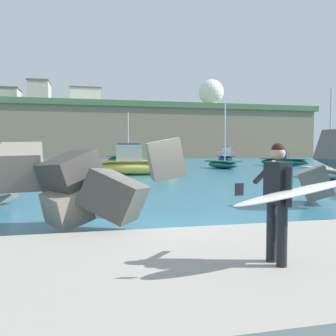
# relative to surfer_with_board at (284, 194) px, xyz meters

# --- Properties ---
(ground_plane) EXTENTS (400.00, 400.00, 0.00)m
(ground_plane) POSITION_rel_surfer_with_board_xyz_m (-1.08, 4.57, -1.28)
(ground_plane) COLOR #2D6B84
(walkway_path) EXTENTS (48.00, 4.40, 0.24)m
(walkway_path) POSITION_rel_surfer_with_board_xyz_m (-1.08, 0.57, -1.16)
(walkway_path) COLOR #9E998E
(walkway_path) RESTS_ON ground
(breakwater_jetty) EXTENTS (31.61, 6.70, 2.58)m
(breakwater_jetty) POSITION_rel_surfer_with_board_xyz_m (-2.31, 6.05, -0.22)
(breakwater_jetty) COLOR #3D3A38
(breakwater_jetty) RESTS_ON ground
(surfer_with_board) EXTENTS (2.12, 1.28, 1.78)m
(surfer_with_board) POSITION_rel_surfer_with_board_xyz_m (0.00, 0.00, 0.00)
(surfer_with_board) COLOR black
(surfer_with_board) RESTS_ON walkway_path
(boat_near_left) EXTENTS (3.00, 5.86, 2.34)m
(boat_near_left) POSITION_rel_surfer_with_board_xyz_m (18.03, 46.83, -0.56)
(boat_near_left) COLOR navy
(boat_near_left) RESTS_ON ground
(boat_near_centre) EXTENTS (6.37, 2.47, 2.37)m
(boat_near_centre) POSITION_rel_surfer_with_board_xyz_m (0.59, 21.69, -0.52)
(boat_near_centre) COLOR #EAC64C
(boat_near_centre) RESTS_ON ground
(boat_near_right) EXTENTS (5.48, 3.96, 7.02)m
(boat_near_right) POSITION_rel_surfer_with_board_xyz_m (2.24, 44.05, -0.72)
(boat_near_right) COLOR #1E6656
(boat_near_right) RESTS_ON ground
(boat_mid_left) EXTENTS (2.84, 4.68, 6.54)m
(boat_mid_left) POSITION_rel_surfer_with_board_xyz_m (10.40, 28.68, -0.82)
(boat_mid_left) COLOR #1E6656
(boat_mid_left) RESTS_ON ground
(boat_mid_centre) EXTENTS (4.72, 5.63, 1.94)m
(boat_mid_centre) POSITION_rel_surfer_with_board_xyz_m (19.47, 32.54, -0.66)
(boat_mid_centre) COLOR #1E6656
(boat_mid_centre) RESTS_ON ground
(boat_mid_right) EXTENTS (3.42, 6.67, 5.84)m
(boat_mid_right) POSITION_rel_surfer_with_board_xyz_m (12.48, 15.00, -0.87)
(boat_mid_right) COLOR beige
(boat_mid_right) RESTS_ON ground
(mooring_buoy_inner) EXTENTS (0.44, 0.44, 0.44)m
(mooring_buoy_inner) POSITION_rel_surfer_with_board_xyz_m (-6.86, 29.91, -1.06)
(mooring_buoy_inner) COLOR silver
(mooring_buoy_inner) RESTS_ON ground
(mooring_buoy_middle) EXTENTS (0.44, 0.44, 0.44)m
(mooring_buoy_middle) POSITION_rel_surfer_with_board_xyz_m (-4.47, 29.00, -1.06)
(mooring_buoy_middle) COLOR silver
(mooring_buoy_middle) RESTS_ON ground
(headland_bluff) EXTENTS (96.60, 42.98, 11.89)m
(headland_bluff) POSITION_rel_surfer_with_board_xyz_m (0.91, 88.87, 4.69)
(headland_bluff) COLOR #847056
(headland_bluff) RESTS_ON ground
(radar_dome) EXTENTS (7.37, 7.37, 10.34)m
(radar_dome) POSITION_rel_surfer_with_board_xyz_m (32.28, 93.56, 16.53)
(radar_dome) COLOR silver
(radar_dome) RESTS_ON headland_bluff
(station_building_west) EXTENTS (8.01, 6.25, 4.64)m
(station_building_west) POSITION_rel_surfer_with_board_xyz_m (-22.79, 86.94, 12.94)
(station_building_west) COLOR #B2ADA3
(station_building_west) RESTS_ON headland_bluff
(station_building_central) EXTENTS (4.57, 7.12, 5.21)m
(station_building_central) POSITION_rel_surfer_with_board_xyz_m (-13.36, 79.49, 13.23)
(station_building_central) COLOR #B2ADA3
(station_building_central) RESTS_ON headland_bluff
(station_building_east) EXTENTS (7.94, 6.67, 6.04)m
(station_building_east) POSITION_rel_surfer_with_board_xyz_m (-3.31, 91.30, 13.64)
(station_building_east) COLOR silver
(station_building_east) RESTS_ON headland_bluff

